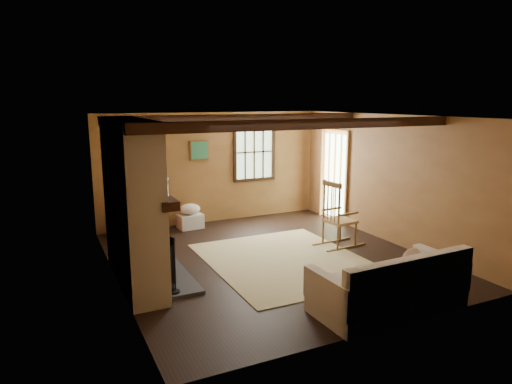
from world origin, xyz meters
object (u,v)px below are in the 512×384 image
fireplace (134,209)px  armchair (141,218)px  rocking_chair (338,219)px  sofa (391,289)px  laundry_basket (190,221)px

fireplace → armchair: 2.39m
rocking_chair → armchair: size_ratio=1.44×
sofa → armchair: size_ratio=2.38×
fireplace → armchair: bearing=76.9°
sofa → laundry_basket: (-1.16, 4.81, -0.14)m
fireplace → laundry_basket: size_ratio=4.80×
fireplace → rocking_chair: fireplace is taller
rocking_chair → sofa: size_ratio=0.61×
rocking_chair → armchair: rocking_chair is taller
fireplace → sofa: 3.72m
fireplace → armchair: (0.52, 2.22, -0.72)m
fireplace → laundry_basket: bearing=56.9°
fireplace → rocking_chair: (3.68, 0.09, -0.58)m
sofa → rocking_chair: bearing=67.9°
sofa → laundry_basket: size_ratio=4.06×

